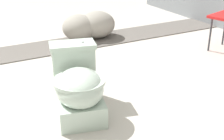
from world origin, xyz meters
The scene contains 5 objects.
ground_plane centered at (0.00, 0.00, 0.00)m, with size 14.00×14.00×0.00m, color #B7B2A8.
gravel_strip centered at (-1.37, 0.50, 0.01)m, with size 0.56×8.00×0.01m, color #605B56.
toilet centered at (0.21, 0.28, 0.22)m, with size 0.70×0.51×0.52m.
boulder_near centered at (-1.49, 0.98, 0.17)m, with size 0.44×0.43×0.34m, color gray.
boulder_far centered at (-1.47, 1.23, 0.18)m, with size 0.51×0.45×0.36m, color gray.
Camera 1 is at (2.24, -0.49, 1.31)m, focal length 50.00 mm.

